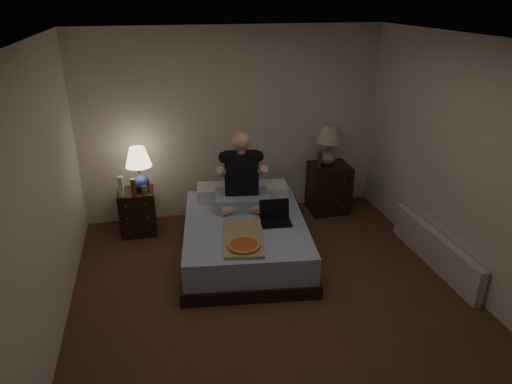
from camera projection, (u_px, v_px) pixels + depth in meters
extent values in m
cube|color=brown|center=(276.00, 306.00, 4.52)|extent=(4.00, 4.50, 0.00)
cube|color=white|center=(282.00, 42.00, 3.52)|extent=(4.00, 4.50, 0.00)
cube|color=silver|center=(233.00, 124.00, 6.03)|extent=(4.00, 0.00, 2.50)
cube|color=silver|center=(36.00, 213.00, 3.61)|extent=(0.00, 4.50, 2.50)
cube|color=silver|center=(477.00, 172.00, 4.43)|extent=(0.00, 4.50, 2.50)
cube|color=#5770AE|center=(245.00, 238.00, 5.31)|extent=(1.58, 1.98, 0.45)
cube|color=black|center=(138.00, 212.00, 5.82)|extent=(0.45, 0.40, 0.58)
cube|color=black|center=(329.00, 188.00, 6.39)|extent=(0.53, 0.48, 0.68)
cylinder|color=white|center=(121.00, 186.00, 5.52)|extent=(0.07, 0.07, 0.25)
cylinder|color=beige|center=(144.00, 189.00, 5.62)|extent=(0.07, 0.07, 0.10)
cylinder|color=#5D2E0D|center=(134.00, 188.00, 5.49)|extent=(0.06, 0.06, 0.23)
cylinder|color=#53260B|center=(320.00, 160.00, 6.10)|extent=(0.06, 0.06, 0.23)
cube|color=silver|center=(434.00, 249.00, 5.13)|extent=(0.10, 1.60, 0.40)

